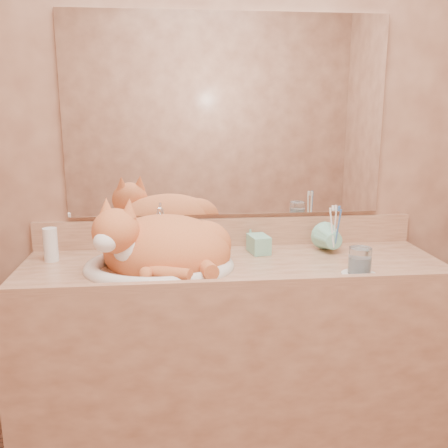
{
  "coord_description": "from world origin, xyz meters",
  "views": [
    {
      "loc": [
        -0.23,
        -1.06,
        1.42
      ],
      "look_at": [
        -0.04,
        0.7,
        1.01
      ],
      "focal_mm": 40.0,
      "sensor_mm": 36.0,
      "label": 1
    }
  ],
  "objects": [
    {
      "name": "wall_back",
      "position": [
        0.0,
        1.0,
        1.25
      ],
      "size": [
        2.4,
        0.02,
        2.5
      ],
      "primitive_type": "cube",
      "color": "brown",
      "rests_on": "ground"
    },
    {
      "name": "vanity_counter",
      "position": [
        0.0,
        0.72,
        0.42
      ],
      "size": [
        1.6,
        0.55,
        0.85
      ],
      "primitive_type": null,
      "color": "#8E5A3F",
      "rests_on": "floor"
    },
    {
      "name": "mirror",
      "position": [
        0.0,
        0.99,
        1.39
      ],
      "size": [
        1.3,
        0.02,
        0.8
      ],
      "primitive_type": "cube",
      "color": "white",
      "rests_on": "wall_back"
    },
    {
      "name": "sink_basin",
      "position": [
        -0.28,
        0.7,
        0.93
      ],
      "size": [
        0.59,
        0.51,
        0.17
      ],
      "primitive_type": null,
      "rotation": [
        0.0,
        0.0,
        -0.13
      ],
      "color": "white",
      "rests_on": "vanity_counter"
    },
    {
      "name": "faucet",
      "position": [
        -0.28,
        0.91,
        0.94
      ],
      "size": [
        0.07,
        0.13,
        0.17
      ],
      "primitive_type": null,
      "rotation": [
        0.0,
        0.0,
        -0.18
      ],
      "color": "white",
      "rests_on": "vanity_counter"
    },
    {
      "name": "cat",
      "position": [
        -0.28,
        0.72,
        0.94
      ],
      "size": [
        0.59,
        0.53,
        0.27
      ],
      "primitive_type": null,
      "rotation": [
        0.0,
        0.0,
        -0.31
      ],
      "color": "#C65B2D",
      "rests_on": "sink_basin"
    },
    {
      "name": "soap_dispenser",
      "position": [
        0.13,
        0.81,
        0.93
      ],
      "size": [
        0.08,
        0.09,
        0.16
      ],
      "primitive_type": "imported",
      "rotation": [
        0.0,
        0.0,
        0.17
      ],
      "color": "#7FCCAC",
      "rests_on": "vanity_counter"
    },
    {
      "name": "toothbrush_cup",
      "position": [
        0.41,
        0.8,
        0.9
      ],
      "size": [
        0.13,
        0.13,
        0.11
      ],
      "primitive_type": "imported",
      "rotation": [
        0.0,
        0.0,
        0.1
      ],
      "color": "#7FCCAC",
      "rests_on": "vanity_counter"
    },
    {
      "name": "toothbrushes",
      "position": [
        0.41,
        0.8,
        0.97
      ],
      "size": [
        0.03,
        0.03,
        0.2
      ],
      "primitive_type": null,
      "color": "white",
      "rests_on": "toothbrush_cup"
    },
    {
      "name": "saucer",
      "position": [
        0.42,
        0.54,
        0.85
      ],
      "size": [
        0.12,
        0.12,
        0.01
      ],
      "primitive_type": "cylinder",
      "color": "white",
      "rests_on": "vanity_counter"
    },
    {
      "name": "water_glass",
      "position": [
        0.42,
        0.54,
        0.91
      ],
      "size": [
        0.08,
        0.08,
        0.09
      ],
      "primitive_type": "cylinder",
      "color": "silver",
      "rests_on": "saucer"
    },
    {
      "name": "lotion_bottle",
      "position": [
        -0.69,
        0.84,
        0.91
      ],
      "size": [
        0.05,
        0.05,
        0.13
      ],
      "primitive_type": "cylinder",
      "color": "white",
      "rests_on": "vanity_counter"
    }
  ]
}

